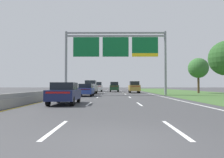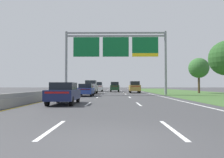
{
  "view_description": "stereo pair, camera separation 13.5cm",
  "coord_description": "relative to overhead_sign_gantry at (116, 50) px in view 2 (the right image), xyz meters",
  "views": [
    {
      "loc": [
        -0.07,
        -5.18,
        1.35
      ],
      "look_at": [
        -0.21,
        22.24,
        2.18
      ],
      "focal_mm": 34.45,
      "sensor_mm": 36.0,
      "label": 1
    },
    {
      "loc": [
        0.07,
        -5.18,
        1.35
      ],
      "look_at": [
        -0.21,
        22.24,
        2.18
      ],
      "focal_mm": 34.45,
      "sensor_mm": 36.0,
      "label": 2
    }
  ],
  "objects": [
    {
      "name": "roadside_tree_mid",
      "position": [
        14.66,
        6.28,
        -2.24
      ],
      "size": [
        3.52,
        3.52,
        6.21
      ],
      "color": "#4C3823",
      "rests_on": "ground"
    },
    {
      "name": "lane_striping",
      "position": [
        -0.3,
        8.18,
        -6.65
      ],
      "size": [
        11.96,
        106.0,
        0.01
      ],
      "color": "white",
      "rests_on": "ground"
    },
    {
      "name": "car_darkgreen_centre_lane_suv",
      "position": [
        -0.13,
        14.49,
        -5.56
      ],
      "size": [
        1.92,
        4.71,
        2.11
      ],
      "rotation": [
        0.0,
        0.0,
        1.58
      ],
      "color": "#193D23",
      "rests_on": "ground"
    },
    {
      "name": "car_white_left_lane_suv",
      "position": [
        -3.76,
        16.36,
        -5.56
      ],
      "size": [
        2.01,
        4.74,
        2.11
      ],
      "rotation": [
        0.0,
        0.0,
        1.59
      ],
      "color": "silver",
      "rests_on": "ground"
    },
    {
      "name": "overhead_sign_gantry",
      "position": [
        0.0,
        0.0,
        0.0
      ],
      "size": [
        15.06,
        0.42,
        9.39
      ],
      "color": "gray",
      "rests_on": "ground"
    },
    {
      "name": "car_navy_left_lane_sedan",
      "position": [
        -3.89,
        -15.91,
        -5.84
      ],
      "size": [
        1.93,
        4.44,
        1.57
      ],
      "rotation": [
        0.0,
        0.0,
        1.6
      ],
      "color": "#161E47",
      "rests_on": "ground"
    },
    {
      "name": "median_barrier_concrete",
      "position": [
        -6.9,
        8.64,
        -6.3
      ],
      "size": [
        0.6,
        110.0,
        0.85
      ],
      "color": "gray",
      "rests_on": "ground"
    },
    {
      "name": "pickup_truck_silver",
      "position": [
        -4.13,
        3.55,
        -5.58
      ],
      "size": [
        2.11,
        5.44,
        2.2
      ],
      "rotation": [
        0.0,
        0.0,
        1.55
      ],
      "color": "#B2B5BA",
      "rests_on": "ground"
    },
    {
      "name": "car_gold_right_lane_suv",
      "position": [
        3.5,
        7.96,
        -5.56
      ],
      "size": [
        1.99,
        4.74,
        2.11
      ],
      "rotation": [
        0.0,
        0.0,
        1.55
      ],
      "color": "#A38438",
      "rests_on": "ground"
    },
    {
      "name": "ground_plane",
      "position": [
        -0.3,
        8.64,
        -6.66
      ],
      "size": [
        220.0,
        220.0,
        0.0
      ],
      "primitive_type": "plane",
      "color": "#3D3D3F"
    },
    {
      "name": "car_blue_left_lane_sedan",
      "position": [
        -3.83,
        -4.22,
        -5.84
      ],
      "size": [
        1.85,
        4.41,
        1.57
      ],
      "rotation": [
        0.0,
        0.0,
        1.58
      ],
      "color": "navy",
      "rests_on": "ground"
    },
    {
      "name": "grass_verge_right",
      "position": [
        13.65,
        8.64,
        -6.65
      ],
      "size": [
        14.0,
        110.0,
        0.02
      ],
      "primitive_type": "cube",
      "color": "#3D602D",
      "rests_on": "ground"
    }
  ]
}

